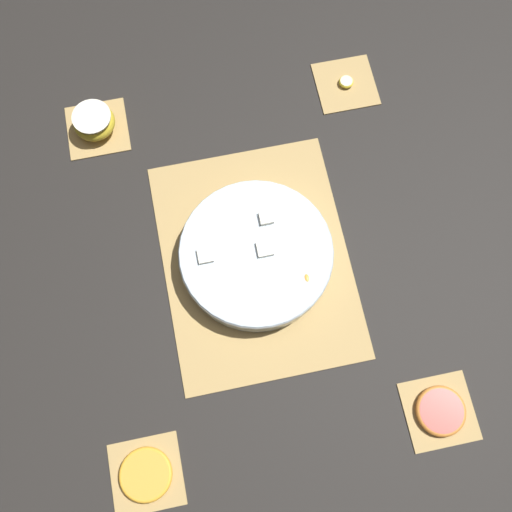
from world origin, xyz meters
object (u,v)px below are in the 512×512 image
Objects in this scene: orange_slice_whole at (146,475)px; apple_half at (94,122)px; grapefruit_slice at (441,411)px; banana_coin_single at (346,82)px; fruit_salad_bowl at (256,255)px.

apple_half is at bearing 0.00° from orange_slice_whole.
apple_half is 0.87m from grapefruit_slice.
orange_slice_whole is 0.87m from banana_coin_single.
fruit_salad_bowl is 0.44m from apple_half.
fruit_salad_bowl reaches higher than apple_half.
banana_coin_single is at bearing -90.00° from apple_half.
orange_slice_whole is (-0.34, 0.26, -0.03)m from fruit_salad_bowl.
banana_coin_single is 0.34× the size of grapefruit_slice.
apple_half is 0.95× the size of grapefruit_slice.
fruit_salad_bowl is at bearing -37.55° from orange_slice_whole.
grapefruit_slice reaches higher than banana_coin_single.
apple_half reaches higher than banana_coin_single.
fruit_salad_bowl is 0.44m from grapefruit_slice.
fruit_salad_bowl reaches higher than banana_coin_single.
banana_coin_single is at bearing -37.66° from fruit_salad_bowl.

